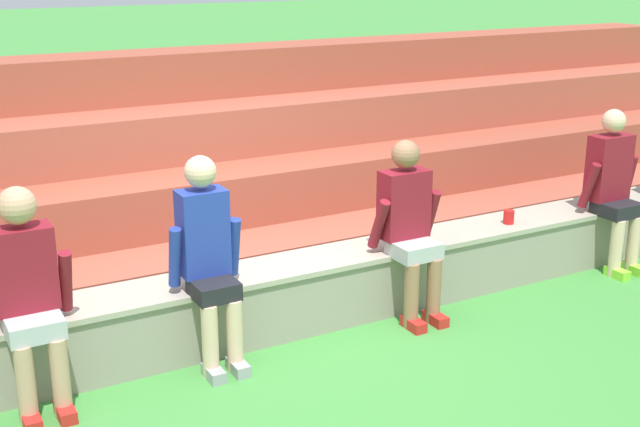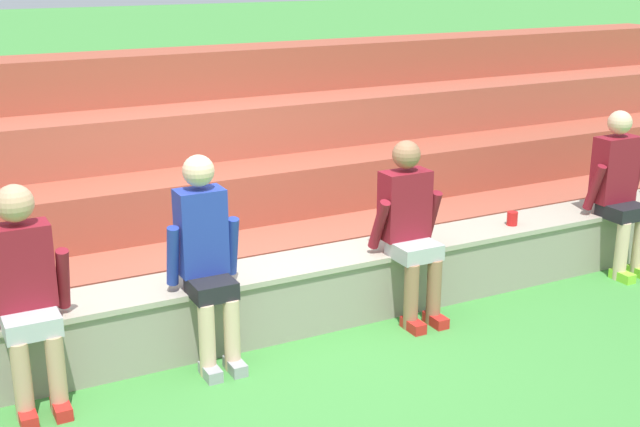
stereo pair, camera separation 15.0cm
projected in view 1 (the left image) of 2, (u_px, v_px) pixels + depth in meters
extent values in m
plane|color=#428E3D|center=(280.00, 345.00, 6.00)|extent=(80.00, 80.00, 0.00)
cube|color=gray|center=(266.00, 301.00, 6.11)|extent=(9.54, 0.45, 0.51)
cube|color=#ABA28E|center=(265.00, 271.00, 6.04)|extent=(9.58, 0.49, 0.04)
cube|color=#A8513D|center=(226.00, 272.00, 6.74)|extent=(13.11, 0.62, 0.45)
cube|color=#A24B36|center=(197.00, 225.00, 7.19)|extent=(13.11, 0.62, 0.90)
cube|color=#A7503C|center=(172.00, 183.00, 7.63)|extent=(13.11, 0.62, 1.35)
cube|color=#A14B36|center=(149.00, 146.00, 8.08)|extent=(13.11, 0.62, 1.80)
cylinder|color=tan|center=(26.00, 385.00, 4.92)|extent=(0.11, 0.11, 0.51)
cylinder|color=tan|center=(61.00, 377.00, 5.01)|extent=(0.11, 0.11, 0.51)
cube|color=red|center=(31.00, 421.00, 4.95)|extent=(0.10, 0.22, 0.08)
cube|color=red|center=(65.00, 412.00, 5.04)|extent=(0.10, 0.22, 0.08)
cube|color=#B2B2B7|center=(34.00, 326.00, 4.98)|extent=(0.33, 0.32, 0.12)
cube|color=maroon|center=(24.00, 269.00, 5.01)|extent=(0.36, 0.20, 0.52)
sphere|color=tan|center=(17.00, 206.00, 4.89)|extent=(0.23, 0.23, 0.23)
cylinder|color=maroon|center=(66.00, 281.00, 5.13)|extent=(0.08, 0.19, 0.43)
cylinder|color=beige|center=(210.00, 341.00, 5.48)|extent=(0.11, 0.11, 0.51)
cylinder|color=beige|center=(235.00, 336.00, 5.56)|extent=(0.11, 0.11, 0.51)
cube|color=#99999E|center=(214.00, 373.00, 5.51)|extent=(0.10, 0.22, 0.08)
cube|color=#99999E|center=(238.00, 367.00, 5.59)|extent=(0.10, 0.22, 0.08)
cube|color=black|center=(214.00, 289.00, 5.53)|extent=(0.29, 0.30, 0.12)
cube|color=#23389E|center=(203.00, 232.00, 5.56)|extent=(0.32, 0.20, 0.59)
sphere|color=beige|center=(200.00, 172.00, 5.43)|extent=(0.21, 0.21, 0.21)
cylinder|color=#23389E|center=(175.00, 257.00, 5.48)|extent=(0.08, 0.16, 0.43)
cylinder|color=#23389E|center=(234.00, 247.00, 5.68)|extent=(0.08, 0.16, 0.43)
cylinder|color=#996B4C|center=(411.00, 296.00, 6.21)|extent=(0.11, 0.11, 0.51)
cylinder|color=#996B4C|center=(434.00, 291.00, 6.30)|extent=(0.11, 0.11, 0.51)
cube|color=red|center=(413.00, 324.00, 6.24)|extent=(0.10, 0.22, 0.08)
cube|color=red|center=(436.00, 319.00, 6.33)|extent=(0.10, 0.22, 0.08)
cube|color=#B2B2B7|center=(414.00, 249.00, 6.27)|extent=(0.33, 0.32, 0.12)
cube|color=maroon|center=(404.00, 204.00, 6.30)|extent=(0.37, 0.20, 0.52)
sphere|color=#996B4C|center=(406.00, 154.00, 6.18)|extent=(0.21, 0.21, 0.21)
cylinder|color=maroon|center=(379.00, 224.00, 6.21)|extent=(0.08, 0.24, 0.42)
cylinder|color=maroon|center=(430.00, 215.00, 6.42)|extent=(0.08, 0.21, 0.42)
cylinder|color=beige|center=(616.00, 248.00, 7.20)|extent=(0.11, 0.11, 0.51)
cylinder|color=beige|center=(633.00, 245.00, 7.29)|extent=(0.11, 0.11, 0.51)
cube|color=#8CD833|center=(617.00, 273.00, 7.23)|extent=(0.10, 0.22, 0.08)
cube|color=#8CD833|center=(634.00, 269.00, 7.33)|extent=(0.10, 0.22, 0.08)
cube|color=black|center=(617.00, 209.00, 7.26)|extent=(0.34, 0.32, 0.12)
cube|color=maroon|center=(609.00, 167.00, 7.27)|extent=(0.38, 0.20, 0.57)
sphere|color=beige|center=(614.00, 121.00, 7.15)|extent=(0.21, 0.21, 0.21)
cylinder|color=maroon|center=(589.00, 186.00, 7.18)|extent=(0.08, 0.20, 0.42)
cylinder|color=maroon|center=(628.00, 179.00, 7.40)|extent=(0.08, 0.15, 0.43)
cylinder|color=red|center=(509.00, 217.00, 7.01)|extent=(0.09, 0.09, 0.11)
cylinder|color=white|center=(625.00, 194.00, 7.66)|extent=(0.08, 0.08, 0.12)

